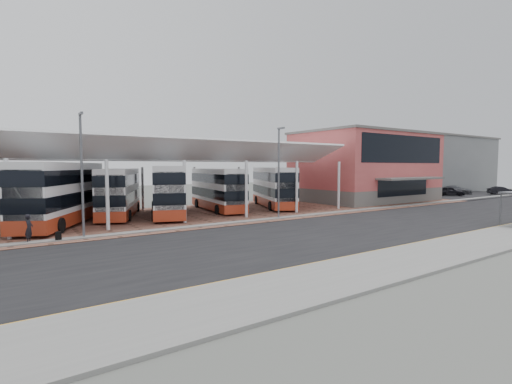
% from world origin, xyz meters
% --- Properties ---
extents(ground, '(140.00, 140.00, 0.00)m').
position_xyz_m(ground, '(0.00, 0.00, 0.00)').
color(ground, '#50534D').
extents(road, '(120.00, 14.00, 0.02)m').
position_xyz_m(road, '(0.00, -1.00, 0.01)').
color(road, black).
rests_on(road, ground).
extents(forecourt, '(72.00, 16.00, 0.06)m').
position_xyz_m(forecourt, '(2.00, 13.00, 0.03)').
color(forecourt, brown).
rests_on(forecourt, ground).
extents(sidewalk, '(120.00, 4.00, 0.14)m').
position_xyz_m(sidewalk, '(0.00, -9.00, 0.07)').
color(sidewalk, slate).
rests_on(sidewalk, ground).
extents(north_kerb, '(120.00, 0.80, 0.14)m').
position_xyz_m(north_kerb, '(0.00, 6.20, 0.07)').
color(north_kerb, slate).
rests_on(north_kerb, ground).
extents(carpark_surface, '(22.00, 10.00, 0.08)m').
position_xyz_m(carpark_surface, '(44.00, 10.00, 0.04)').
color(carpark_surface, black).
rests_on(carpark_surface, ground).
extents(yellow_line_near, '(120.00, 0.12, 0.01)m').
position_xyz_m(yellow_line_near, '(0.00, -7.00, 0.03)').
color(yellow_line_near, gold).
rests_on(yellow_line_near, road).
extents(yellow_line_far, '(120.00, 0.12, 0.01)m').
position_xyz_m(yellow_line_far, '(0.00, -6.70, 0.03)').
color(yellow_line_far, gold).
rests_on(yellow_line_far, road).
extents(canopy, '(37.00, 11.63, 7.07)m').
position_xyz_m(canopy, '(-6.00, 13.94, 5.80)').
color(canopy, silver).
rests_on(canopy, ground).
extents(terminal, '(18.40, 14.40, 9.25)m').
position_xyz_m(terminal, '(23.00, 13.92, 4.66)').
color(terminal, '#605D5A').
rests_on(terminal, ground).
extents(warehouse, '(30.50, 20.50, 10.25)m').
position_xyz_m(warehouse, '(48.00, 24.00, 5.15)').
color(warehouse, slate).
rests_on(warehouse, ground).
extents(lamp_west, '(0.16, 0.90, 8.07)m').
position_xyz_m(lamp_west, '(-14.00, 6.27, 4.36)').
color(lamp_west, '#57595F').
rests_on(lamp_west, ground).
extents(lamp_east, '(0.16, 0.90, 8.07)m').
position_xyz_m(lamp_east, '(2.00, 6.27, 4.36)').
color(lamp_east, '#57595F').
rests_on(lamp_east, ground).
extents(bus_1, '(8.08, 11.79, 4.91)m').
position_xyz_m(bus_1, '(-14.43, 12.90, 2.50)').
color(bus_1, white).
rests_on(bus_1, forecourt).
extents(bus_2, '(6.36, 10.81, 4.40)m').
position_xyz_m(bus_2, '(-9.38, 15.48, 2.25)').
color(bus_2, white).
rests_on(bus_2, forecourt).
extents(bus_3, '(6.12, 11.55, 4.66)m').
position_xyz_m(bus_3, '(-5.47, 13.83, 2.38)').
color(bus_3, white).
rests_on(bus_3, forecourt).
extents(bus_4, '(3.97, 10.83, 4.36)m').
position_xyz_m(bus_4, '(0.37, 14.70, 2.23)').
color(bus_4, white).
rests_on(bus_4, forecourt).
extents(bus_5, '(6.41, 10.99, 4.47)m').
position_xyz_m(bus_5, '(7.19, 13.94, 2.28)').
color(bus_5, white).
rests_on(bus_5, forecourt).
extents(pedestrian, '(0.61, 0.74, 1.73)m').
position_xyz_m(pedestrian, '(-17.01, 6.50, 0.93)').
color(pedestrian, black).
rests_on(pedestrian, forecourt).
extents(suitcase, '(0.34, 0.25, 0.59)m').
position_xyz_m(suitcase, '(-15.51, 6.00, 0.35)').
color(suitcase, black).
rests_on(suitcase, forecourt).
extents(carpark_car_a, '(3.91, 4.39, 1.44)m').
position_xyz_m(carpark_car_a, '(39.41, 10.87, 0.80)').
color(carpark_car_a, black).
rests_on(carpark_car_a, carpark_surface).
extents(carpark_car_b, '(3.73, 5.06, 1.36)m').
position_xyz_m(carpark_car_b, '(44.27, 12.36, 0.76)').
color(carpark_car_b, '#47484E').
rests_on(carpark_car_b, carpark_surface).
extents(carpark_car_c, '(3.67, 3.78, 1.29)m').
position_xyz_m(carpark_car_c, '(49.06, 7.54, 0.72)').
color(carpark_car_c, black).
rests_on(carpark_car_c, carpark_surface).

